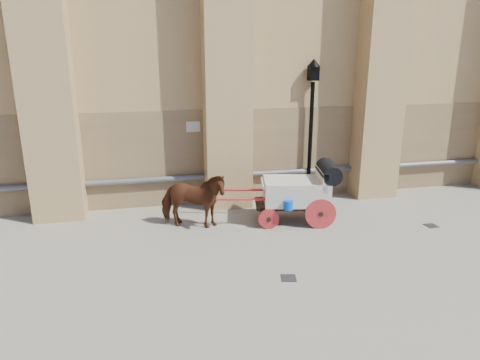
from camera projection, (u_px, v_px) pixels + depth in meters
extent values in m
plane|color=slate|center=(295.00, 250.00, 10.50)|extent=(90.00, 90.00, 0.00)
cube|color=olive|center=(312.00, 151.00, 14.39)|extent=(44.00, 0.35, 3.00)
cylinder|color=#59595B|center=(314.00, 170.00, 14.30)|extent=(42.00, 0.18, 0.18)
cube|color=beige|center=(193.00, 127.00, 13.12)|extent=(0.42, 0.04, 0.32)
imported|color=#622D17|center=(193.00, 200.00, 11.66)|extent=(2.05, 1.40, 1.58)
cube|color=black|center=(292.00, 204.00, 12.23)|extent=(2.23, 1.35, 0.11)
cube|color=beige|center=(296.00, 191.00, 12.12)|extent=(2.00, 1.52, 0.66)
cube|color=beige|center=(321.00, 178.00, 12.03)|extent=(0.38, 1.19, 0.52)
cube|color=beige|center=(268.00, 183.00, 12.05)|extent=(0.53, 1.09, 0.09)
cylinder|color=black|center=(329.00, 172.00, 11.98)|extent=(0.76, 1.27, 0.53)
cylinder|color=red|center=(321.00, 214.00, 11.70)|extent=(0.85, 0.23, 0.85)
cylinder|color=red|center=(313.00, 200.00, 12.83)|extent=(0.85, 0.23, 0.85)
cylinder|color=red|center=(269.00, 219.00, 11.72)|extent=(0.57, 0.17, 0.57)
cylinder|color=red|center=(266.00, 205.00, 12.85)|extent=(0.57, 0.17, 0.57)
cylinder|color=red|center=(238.00, 199.00, 11.72)|extent=(2.24, 0.52, 0.07)
cylinder|color=red|center=(237.00, 190.00, 12.54)|extent=(2.24, 0.52, 0.07)
cylinder|color=blue|center=(288.00, 205.00, 11.53)|extent=(0.25, 0.25, 0.25)
cylinder|color=black|center=(310.00, 142.00, 13.90)|extent=(0.13, 0.13, 3.80)
cone|color=black|center=(308.00, 192.00, 14.38)|extent=(0.38, 0.38, 0.38)
cube|color=black|center=(313.00, 73.00, 13.30)|extent=(0.30, 0.30, 0.44)
cone|color=black|center=(314.00, 63.00, 13.21)|extent=(0.42, 0.42, 0.25)
cube|color=black|center=(289.00, 278.00, 9.16)|extent=(0.38, 0.38, 0.01)
cube|color=black|center=(431.00, 226.00, 11.98)|extent=(0.34, 0.34, 0.01)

